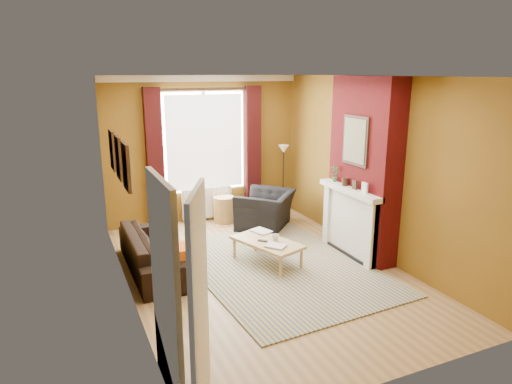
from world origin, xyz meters
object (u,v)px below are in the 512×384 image
floor_lamp (283,160)px  wicker_stool (224,209)px  sofa (156,251)px  coffee_table (267,243)px  armchair (266,210)px

floor_lamp → wicker_stool: bearing=179.5°
sofa → wicker_stool: (1.68, 1.70, -0.04)m
coffee_table → sofa: bearing=143.6°
armchair → wicker_stool: size_ratio=2.09×
sofa → coffee_table: 1.66m
coffee_table → floor_lamp: 2.70m
armchair → coffee_table: size_ratio=0.85×
sofa → floor_lamp: size_ratio=1.40×
armchair → coffee_table: 1.70m
armchair → wicker_stool: 0.88m
sofa → floor_lamp: floor_lamp is taller
wicker_stool → sofa: bearing=-134.6°
armchair → coffee_table: (-0.70, -1.55, -0.01)m
coffee_table → floor_lamp: size_ratio=0.86×
armchair → wicker_stool: armchair is taller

